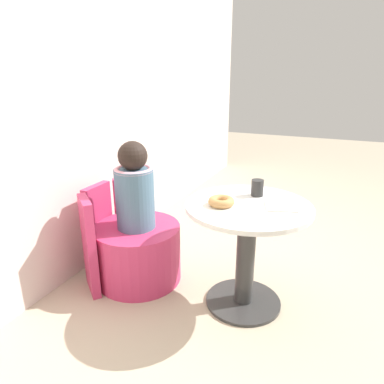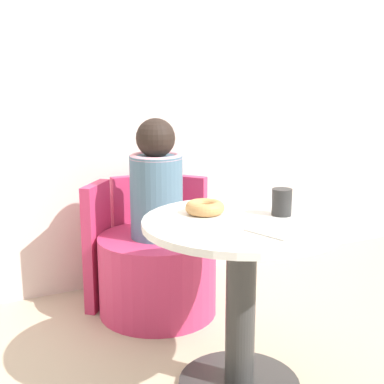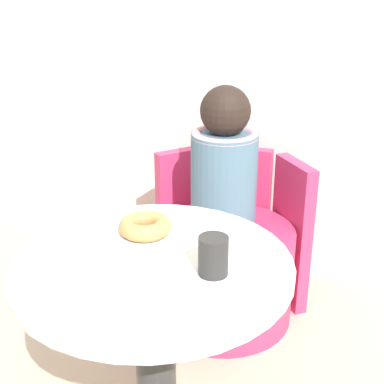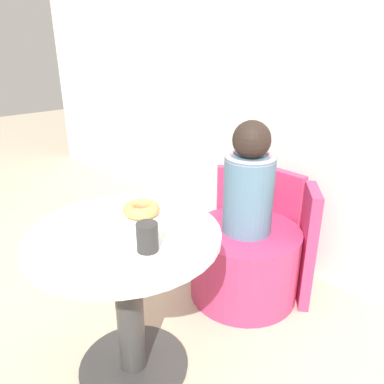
{
  "view_description": "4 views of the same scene",
  "coord_description": "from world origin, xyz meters",
  "px_view_note": "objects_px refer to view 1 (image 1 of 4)",
  "views": [
    {
      "loc": [
        -1.7,
        -0.43,
        1.27
      ],
      "look_at": [
        -0.04,
        0.31,
        0.65
      ],
      "focal_mm": 32.0,
      "sensor_mm": 36.0,
      "label": 1
    },
    {
      "loc": [
        -0.93,
        -1.49,
        1.1
      ],
      "look_at": [
        -0.02,
        0.38,
        0.64
      ],
      "focal_mm": 50.0,
      "sensor_mm": 36.0,
      "label": 2
    },
    {
      "loc": [
        0.44,
        -1.04,
        1.26
      ],
      "look_at": [
        -0.04,
        0.31,
        0.67
      ],
      "focal_mm": 50.0,
      "sensor_mm": 36.0,
      "label": 3
    },
    {
      "loc": [
        0.99,
        -0.6,
        1.24
      ],
      "look_at": [
        -0.06,
        0.33,
        0.67
      ],
      "focal_mm": 35.0,
      "sensor_mm": 36.0,
      "label": 4
    }
  ],
  "objects_px": {
    "tub_chair": "(138,253)",
    "donut": "(221,201)",
    "round_table": "(247,238)",
    "child_figure": "(135,189)",
    "cup": "(257,188)"
  },
  "relations": [
    {
      "from": "tub_chair",
      "to": "donut",
      "type": "bearing_deg",
      "value": -94.92
    },
    {
      "from": "tub_chair",
      "to": "child_figure",
      "type": "distance_m",
      "value": 0.44
    },
    {
      "from": "round_table",
      "to": "donut",
      "type": "height_order",
      "value": "donut"
    },
    {
      "from": "round_table",
      "to": "child_figure",
      "type": "distance_m",
      "value": 0.73
    },
    {
      "from": "cup",
      "to": "round_table",
      "type": "bearing_deg",
      "value": 177.52
    },
    {
      "from": "child_figure",
      "to": "tub_chair",
      "type": "bearing_deg",
      "value": 180.0
    },
    {
      "from": "tub_chair",
      "to": "cup",
      "type": "bearing_deg",
      "value": -75.71
    },
    {
      "from": "donut",
      "to": "round_table",
      "type": "bearing_deg",
      "value": -59.27
    },
    {
      "from": "donut",
      "to": "cup",
      "type": "distance_m",
      "value": 0.27
    },
    {
      "from": "round_table",
      "to": "cup",
      "type": "height_order",
      "value": "cup"
    },
    {
      "from": "round_table",
      "to": "tub_chair",
      "type": "xyz_separation_m",
      "value": [
        -0.03,
        0.7,
        -0.24
      ]
    },
    {
      "from": "tub_chair",
      "to": "child_figure",
      "type": "bearing_deg",
      "value": 0.0
    },
    {
      "from": "child_figure",
      "to": "donut",
      "type": "xyz_separation_m",
      "value": [
        -0.05,
        -0.57,
        0.02
      ]
    },
    {
      "from": "round_table",
      "to": "cup",
      "type": "bearing_deg",
      "value": -2.48
    },
    {
      "from": "tub_chair",
      "to": "donut",
      "type": "distance_m",
      "value": 0.73
    }
  ]
}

